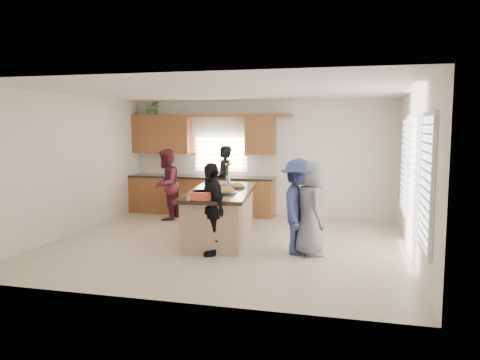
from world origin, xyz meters
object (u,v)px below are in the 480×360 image
(woman_right_front, at_px, (310,208))
(woman_left_mid, at_px, (166,184))
(island, at_px, (221,216))
(salad_bowl, at_px, (203,195))
(woman_left_back, at_px, (224,181))
(woman_left_front, at_px, (212,209))
(woman_right_back, at_px, (298,206))

(woman_right_front, bearing_deg, woman_left_mid, 35.74)
(island, relative_size, salad_bowl, 6.52)
(woman_left_back, bearing_deg, woman_right_front, 12.08)
(island, distance_m, woman_right_front, 1.95)
(salad_bowl, distance_m, woman_left_mid, 3.20)
(salad_bowl, bearing_deg, woman_left_front, 16.43)
(woman_left_back, relative_size, woman_right_back, 1.04)
(island, height_order, woman_left_mid, woman_left_mid)
(woman_right_back, relative_size, woman_right_front, 1.03)
(woman_left_mid, distance_m, woman_left_front, 3.24)
(woman_right_front, bearing_deg, woman_left_front, 81.05)
(salad_bowl, height_order, woman_left_back, woman_left_back)
(woman_left_front, bearing_deg, salad_bowl, -110.85)
(woman_left_mid, xyz_separation_m, woman_right_back, (3.35, -2.22, -0.01))
(salad_bowl, xyz_separation_m, woman_left_front, (0.14, 0.04, -0.24))
(woman_right_back, bearing_deg, woman_left_back, 38.06)
(salad_bowl, xyz_separation_m, woman_right_back, (1.56, 0.42, -0.21))
(woman_right_front, bearing_deg, salad_bowl, 81.31)
(salad_bowl, relative_size, woman_left_mid, 0.26)
(island, distance_m, woman_left_back, 2.38)
(woman_right_front, bearing_deg, island, 45.73)
(salad_bowl, bearing_deg, woman_left_mid, 124.12)
(woman_left_front, height_order, woman_right_front, woman_right_front)
(woman_left_back, xyz_separation_m, woman_right_back, (2.17, -3.00, -0.03))
(woman_left_mid, distance_m, woman_right_back, 4.02)
(woman_right_back, height_order, woman_right_front, woman_right_back)
(salad_bowl, relative_size, woman_right_front, 0.27)
(woman_left_back, bearing_deg, salad_bowl, -16.14)
(salad_bowl, xyz_separation_m, woman_right_front, (1.76, 0.42, -0.23))
(woman_left_mid, bearing_deg, woman_right_front, 55.48)
(woman_left_front, distance_m, woman_right_front, 1.66)
(woman_left_back, distance_m, woman_right_front, 3.82)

